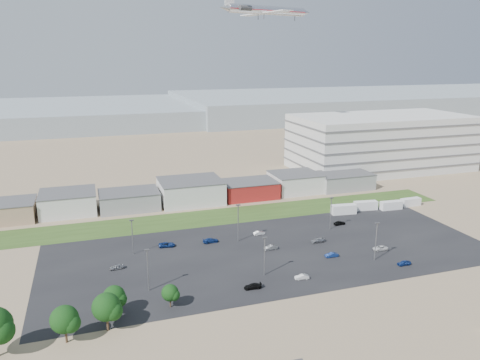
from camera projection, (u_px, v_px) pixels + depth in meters
name	position (u px, v px, depth m)	size (l,w,h in m)	color
ground	(283.00, 288.00, 107.19)	(700.00, 700.00, 0.00)	#957C5F
parking_lot	(271.00, 251.00, 127.06)	(120.00, 50.00, 0.01)	black
grass_strip	(221.00, 216.00, 154.93)	(160.00, 16.00, 0.02)	#30491B
hills_backdrop	(182.00, 112.00, 407.32)	(700.00, 200.00, 9.00)	gray
building_row	(160.00, 194.00, 166.22)	(170.00, 20.00, 8.00)	silver
parking_garage	(381.00, 142.00, 218.39)	(80.00, 40.00, 25.00)	silver
box_trailer_a	(344.00, 209.00, 157.04)	(8.44, 2.64, 3.17)	silver
box_trailer_b	(366.00, 206.00, 161.27)	(8.04, 2.51, 3.01)	silver
box_trailer_c	(391.00, 205.00, 161.68)	(7.72, 2.41, 2.89)	silver
box_trailer_d	(411.00, 202.00, 165.46)	(7.42, 2.32, 2.78)	silver
tree_left	(65.00, 322.00, 85.69)	(5.58, 5.58, 8.37)	black
tree_mid	(107.00, 310.00, 89.43)	(5.88, 5.88, 8.82)	black
tree_right	(114.00, 299.00, 95.08)	(4.85, 4.85, 7.28)	black
tree_near	(170.00, 295.00, 98.25)	(3.87, 3.87, 5.80)	black
lightpole_front_l	(148.00, 270.00, 104.70)	(1.18, 0.49, 9.99)	slate
lightpole_front_m	(265.00, 256.00, 112.22)	(1.15, 0.48, 9.78)	slate
lightpole_front_r	(376.00, 242.00, 120.43)	(1.21, 0.51, 10.31)	slate
lightpole_back_l	(132.00, 237.00, 124.18)	(1.14, 0.48, 9.70)	slate
lightpole_back_m	(238.00, 223.00, 132.92)	(1.29, 0.54, 10.94)	slate
lightpole_back_r	(331.00, 213.00, 142.29)	(1.19, 0.49, 10.09)	slate
airliner	(267.00, 10.00, 195.12)	(46.04, 31.39, 13.60)	silver
parked_car_0	(380.00, 248.00, 127.83)	(1.93, 4.19, 1.17)	silver
parked_car_1	(332.00, 255.00, 123.43)	(1.26, 3.61, 1.19)	navy
parked_car_2	(404.00, 263.00, 118.64)	(1.43, 3.56, 1.21)	navy
parked_car_3	(253.00, 286.00, 106.66)	(1.66, 4.07, 1.18)	black
parked_car_5	(117.00, 267.00, 116.37)	(1.41, 3.52, 1.20)	#A5A5AA
parked_car_6	(211.00, 240.00, 132.99)	(1.82, 4.48, 1.30)	navy
parked_car_7	(271.00, 247.00, 128.19)	(1.34, 3.83, 1.26)	#595B5E
parked_car_8	(339.00, 223.00, 147.02)	(1.56, 3.87, 1.32)	black
parked_car_9	(167.00, 245.00, 130.08)	(2.10, 4.56, 1.27)	navy
parked_car_11	(259.00, 233.00, 138.84)	(1.22, 3.49, 1.15)	silver
parked_car_12	(317.00, 240.00, 133.08)	(1.70, 4.19, 1.21)	#A5A5AA
parked_car_13	(302.00, 277.00, 111.20)	(1.20, 3.43, 1.13)	silver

